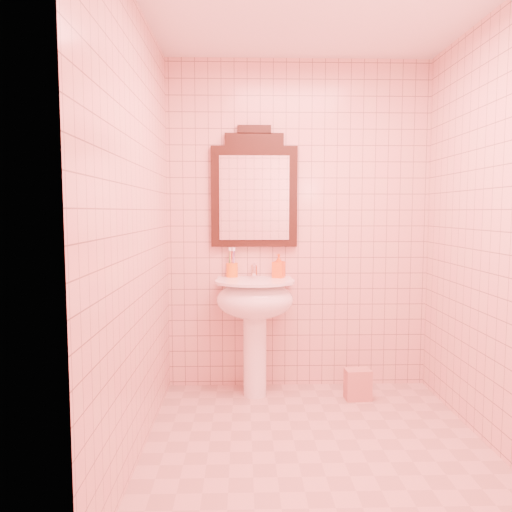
{
  "coord_description": "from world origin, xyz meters",
  "views": [
    {
      "loc": [
        -0.42,
        -2.72,
        1.36
      ],
      "look_at": [
        -0.34,
        0.55,
        1.07
      ],
      "focal_mm": 35.0,
      "sensor_mm": 36.0,
      "label": 1
    }
  ],
  "objects_px": {
    "mirror": "(254,191)",
    "toothbrush_cup": "(232,270)",
    "pedestal_sink": "(255,307)",
    "soap_dispenser": "(279,266)",
    "towel": "(358,384)"
  },
  "relations": [
    {
      "from": "mirror",
      "to": "toothbrush_cup",
      "type": "xyz_separation_m",
      "value": [
        -0.17,
        -0.03,
        -0.59
      ]
    },
    {
      "from": "toothbrush_cup",
      "to": "soap_dispenser",
      "type": "height_order",
      "value": "toothbrush_cup"
    },
    {
      "from": "pedestal_sink",
      "to": "mirror",
      "type": "bearing_deg",
      "value": 90.0
    },
    {
      "from": "toothbrush_cup",
      "to": "towel",
      "type": "distance_m",
      "value": 1.25
    },
    {
      "from": "pedestal_sink",
      "to": "soap_dispenser",
      "type": "xyz_separation_m",
      "value": [
        0.18,
        0.13,
        0.29
      ]
    },
    {
      "from": "pedestal_sink",
      "to": "toothbrush_cup",
      "type": "distance_m",
      "value": 0.35
    },
    {
      "from": "mirror",
      "to": "toothbrush_cup",
      "type": "height_order",
      "value": "mirror"
    },
    {
      "from": "mirror",
      "to": "soap_dispenser",
      "type": "xyz_separation_m",
      "value": [
        0.18,
        -0.07,
        -0.56
      ]
    },
    {
      "from": "towel",
      "to": "soap_dispenser",
      "type": "bearing_deg",
      "value": 157.97
    },
    {
      "from": "mirror",
      "to": "towel",
      "type": "relative_size",
      "value": 4.08
    },
    {
      "from": "toothbrush_cup",
      "to": "mirror",
      "type": "bearing_deg",
      "value": 11.33
    },
    {
      "from": "pedestal_sink",
      "to": "mirror",
      "type": "height_order",
      "value": "mirror"
    },
    {
      "from": "pedestal_sink",
      "to": "soap_dispenser",
      "type": "height_order",
      "value": "soap_dispenser"
    },
    {
      "from": "toothbrush_cup",
      "to": "soap_dispenser",
      "type": "xyz_separation_m",
      "value": [
        0.35,
        -0.04,
        0.03
      ]
    },
    {
      "from": "mirror",
      "to": "towel",
      "type": "xyz_separation_m",
      "value": [
        0.74,
        -0.3,
        -1.4
      ]
    }
  ]
}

